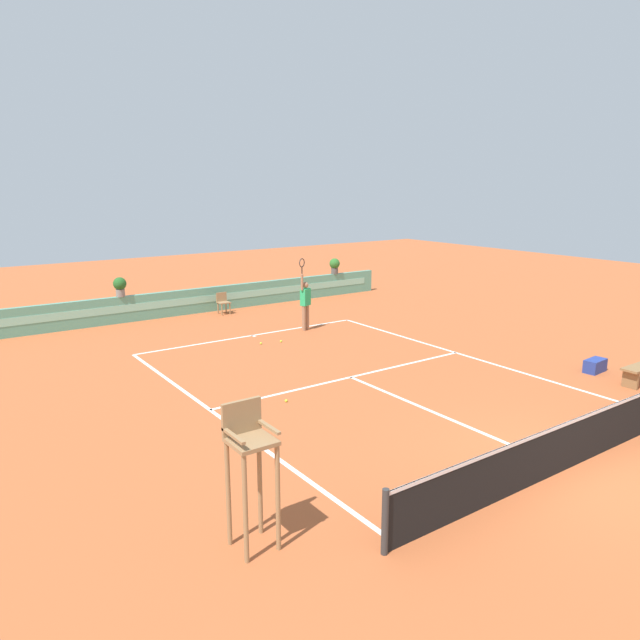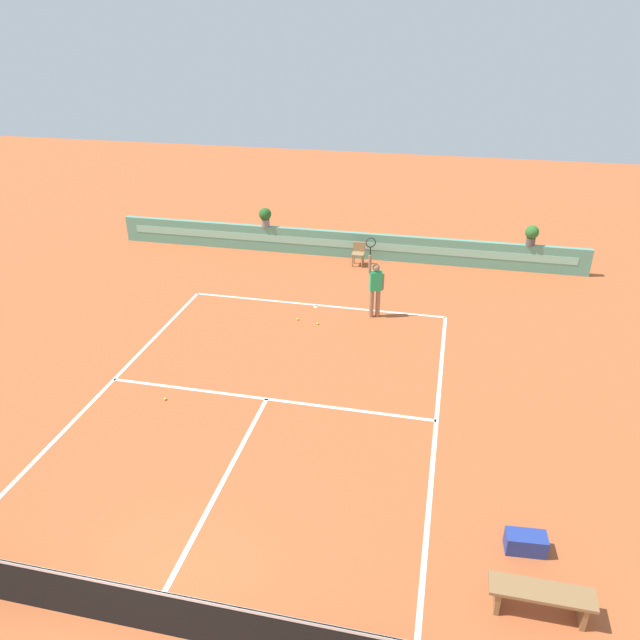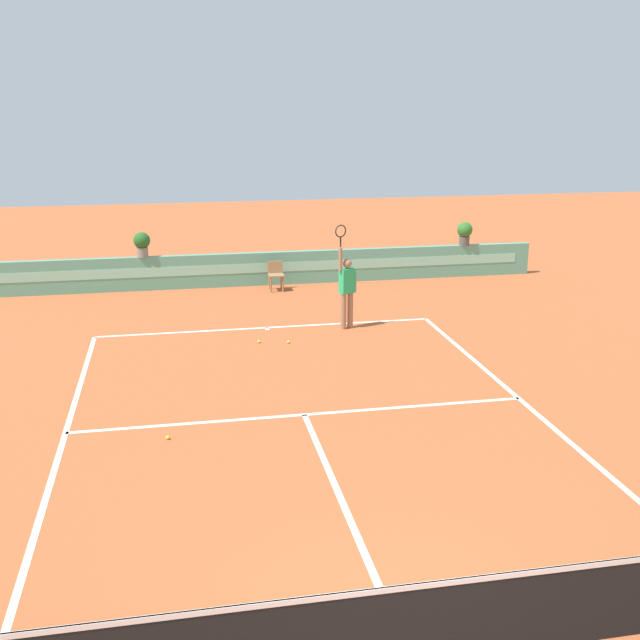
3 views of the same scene
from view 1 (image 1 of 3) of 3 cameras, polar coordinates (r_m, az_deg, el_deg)
name	(u,v)px [view 1 (image 1 of 3)]	position (r m, az deg, el deg)	size (l,w,h in m)	color
ground_plane	(360,381)	(15.64, 3.91, -5.93)	(60.00, 60.00, 0.00)	#B2562D
court_lines	(344,374)	(16.17, 2.30, -5.25)	(8.32, 11.94, 0.01)	white
net	(569,443)	(11.75, 23.01, -10.90)	(8.92, 0.10, 1.00)	#333333
back_wall_barrier	(198,301)	(24.20, -11.72, 1.85)	(18.00, 0.21, 1.00)	#599E84
umpire_chair	(250,459)	(8.46, -6.83, -13.19)	(0.60, 0.60, 2.14)	#99754C
ball_kid_chair	(223,302)	(23.86, -9.38, 1.74)	(0.44, 0.44, 0.85)	#99754C
gear_bag	(595,366)	(17.99, 25.09, -4.02)	(0.70, 0.36, 0.36)	navy
tennis_player	(305,301)	(20.75, -1.43, 1.84)	(0.59, 0.33, 2.58)	#9E7051
tennis_ball_near_baseline	(286,401)	(14.17, -3.29, -7.82)	(0.07, 0.07, 0.07)	#CCE033
tennis_ball_mid_court	(281,341)	(19.39, -3.79, -2.07)	(0.07, 0.07, 0.07)	#CCE033
tennis_ball_by_sideline	(261,343)	(19.20, -5.74, -2.26)	(0.07, 0.07, 0.07)	#CCE033
potted_plant_far_right	(335,265)	(27.44, 1.42, 5.34)	(0.48, 0.48, 0.72)	#514C47
potted_plant_left	(120,286)	(23.03, -18.81, 3.18)	(0.48, 0.48, 0.72)	gray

